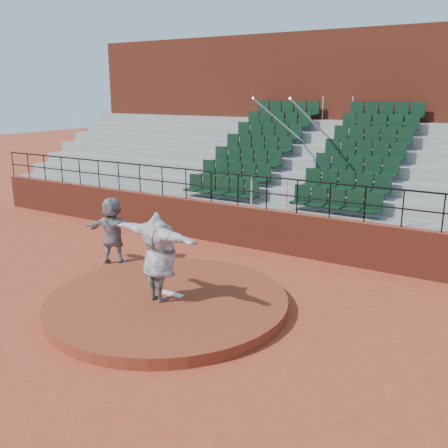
{
  "coord_description": "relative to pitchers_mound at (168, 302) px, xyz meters",
  "views": [
    {
      "loc": [
        6.59,
        -8.39,
        4.8
      ],
      "look_at": [
        0.0,
        2.5,
        1.4
      ],
      "focal_mm": 40.0,
      "sensor_mm": 36.0,
      "label": 1
    }
  ],
  "objects": [
    {
      "name": "press_box_facade",
      "position": [
        0.0,
        12.6,
        3.43
      ],
      "size": [
        24.0,
        3.0,
        7.1
      ],
      "primitive_type": "cube",
      "color": "maroon",
      "rests_on": "ground"
    },
    {
      "name": "pitcher",
      "position": [
        -0.03,
        -0.22,
        1.14
      ],
      "size": [
        2.58,
        1.06,
        2.03
      ],
      "primitive_type": "imported",
      "rotation": [
        0.0,
        0.0,
        2.98
      ],
      "color": "black",
      "rests_on": "pitchers_mound"
    },
    {
      "name": "pitching_rubber",
      "position": [
        0.0,
        0.15,
        0.14
      ],
      "size": [
        0.6,
        0.15,
        0.03
      ],
      "primitive_type": "cube",
      "color": "white",
      "rests_on": "pitchers_mound"
    },
    {
      "name": "fielder",
      "position": [
        -3.16,
        1.63,
        0.84
      ],
      "size": [
        1.89,
        1.14,
        1.94
      ],
      "primitive_type": "imported",
      "rotation": [
        0.0,
        0.0,
        3.48
      ],
      "color": "black",
      "rests_on": "ground"
    },
    {
      "name": "pitchers_mound",
      "position": [
        0.0,
        0.0,
        0.0
      ],
      "size": [
        5.5,
        5.5,
        0.25
      ],
      "primitive_type": "cylinder",
      "color": "maroon",
      "rests_on": "ground"
    },
    {
      "name": "boundary_wall",
      "position": [
        0.0,
        5.0,
        0.53
      ],
      "size": [
        24.0,
        0.3,
        1.3
      ],
      "primitive_type": "cube",
      "color": "maroon",
      "rests_on": "ground"
    },
    {
      "name": "seating_deck",
      "position": [
        0.0,
        8.65,
        1.31
      ],
      "size": [
        24.0,
        5.97,
        4.63
      ],
      "color": "gray",
      "rests_on": "ground"
    },
    {
      "name": "ground",
      "position": [
        0.0,
        0.0,
        -0.12
      ],
      "size": [
        90.0,
        90.0,
        0.0
      ],
      "primitive_type": "plane",
      "color": "#A43E25",
      "rests_on": "ground"
    },
    {
      "name": "wall_railing",
      "position": [
        0.0,
        5.0,
        1.9
      ],
      "size": [
        24.04,
        0.05,
        1.03
      ],
      "color": "black",
      "rests_on": "boundary_wall"
    }
  ]
}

